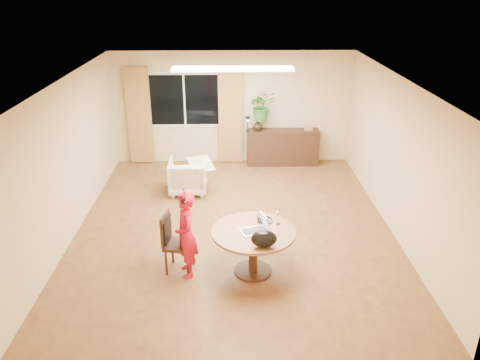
{
  "coord_description": "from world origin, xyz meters",
  "views": [
    {
      "loc": [
        -0.05,
        -7.33,
        4.09
      ],
      "look_at": [
        0.1,
        -0.2,
        0.98
      ],
      "focal_mm": 35.0,
      "sensor_mm": 36.0,
      "label": 1
    }
  ],
  "objects_px": {
    "dining_chair": "(179,243)",
    "child": "(186,234)",
    "dining_table": "(253,240)",
    "armchair": "(188,176)",
    "sideboard": "(282,147)"
  },
  "relations": [
    {
      "from": "dining_table",
      "to": "dining_chair",
      "type": "xyz_separation_m",
      "value": [
        -1.1,
        0.08,
        -0.09
      ]
    },
    {
      "from": "dining_chair",
      "to": "child",
      "type": "height_order",
      "value": "child"
    },
    {
      "from": "dining_chair",
      "to": "armchair",
      "type": "distance_m",
      "value": 2.82
    },
    {
      "from": "armchair",
      "to": "dining_chair",
      "type": "bearing_deg",
      "value": 91.6
    },
    {
      "from": "child",
      "to": "dining_table",
      "type": "bearing_deg",
      "value": 76.47
    },
    {
      "from": "armchair",
      "to": "sideboard",
      "type": "height_order",
      "value": "sideboard"
    },
    {
      "from": "dining_table",
      "to": "dining_chair",
      "type": "height_order",
      "value": "dining_chair"
    },
    {
      "from": "dining_table",
      "to": "child",
      "type": "relative_size",
      "value": 0.93
    },
    {
      "from": "dining_table",
      "to": "armchair",
      "type": "xyz_separation_m",
      "value": [
        -1.2,
        2.89,
        -0.2
      ]
    },
    {
      "from": "sideboard",
      "to": "child",
      "type": "bearing_deg",
      "value": -112.89
    },
    {
      "from": "child",
      "to": "armchair",
      "type": "xyz_separation_m",
      "value": [
        -0.22,
        2.91,
        -0.31
      ]
    },
    {
      "from": "armchair",
      "to": "dining_table",
      "type": "bearing_deg",
      "value": 112.08
    },
    {
      "from": "dining_chair",
      "to": "dining_table",
      "type": "bearing_deg",
      "value": 6.08
    },
    {
      "from": "armchair",
      "to": "sideboard",
      "type": "bearing_deg",
      "value": -144.37
    },
    {
      "from": "dining_table",
      "to": "sideboard",
      "type": "bearing_deg",
      "value": 78.55
    }
  ]
}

